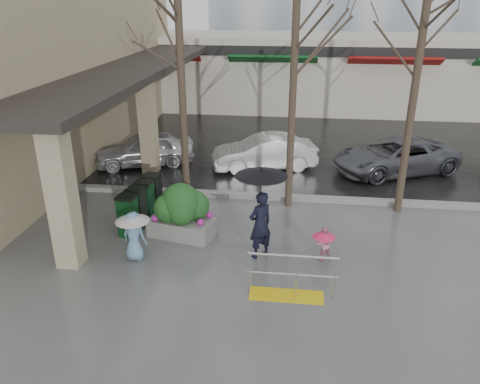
% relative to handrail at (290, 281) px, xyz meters
% --- Properties ---
extents(ground, '(120.00, 120.00, 0.00)m').
position_rel_handrail_xyz_m(ground, '(-1.36, 1.20, -0.38)').
color(ground, '#51514F').
rests_on(ground, ground).
extents(street_asphalt, '(120.00, 36.00, 0.01)m').
position_rel_handrail_xyz_m(street_asphalt, '(-1.36, 23.20, -0.37)').
color(street_asphalt, black).
rests_on(street_asphalt, ground).
extents(curb, '(120.00, 0.30, 0.15)m').
position_rel_handrail_xyz_m(curb, '(-1.36, 5.20, -0.30)').
color(curb, gray).
rests_on(curb, ground).
extents(near_building, '(6.00, 18.00, 8.00)m').
position_rel_handrail_xyz_m(near_building, '(-10.36, 9.20, 3.62)').
color(near_building, tan).
rests_on(near_building, ground).
extents(canopy_slab, '(2.80, 18.00, 0.25)m').
position_rel_handrail_xyz_m(canopy_slab, '(-6.16, 9.20, 3.25)').
color(canopy_slab, '#2D2823').
rests_on(canopy_slab, pillar_front).
extents(pillar_front, '(0.55, 0.55, 3.50)m').
position_rel_handrail_xyz_m(pillar_front, '(-5.26, 0.70, 1.37)').
color(pillar_front, tan).
rests_on(pillar_front, ground).
extents(pillar_back, '(0.55, 0.55, 3.50)m').
position_rel_handrail_xyz_m(pillar_back, '(-5.26, 7.20, 1.37)').
color(pillar_back, tan).
rests_on(pillar_back, ground).
extents(storefront_row, '(34.00, 6.74, 4.00)m').
position_rel_handrail_xyz_m(storefront_row, '(0.64, 19.17, 1.64)').
color(storefront_row, beige).
rests_on(storefront_row, ground).
extents(handrail, '(1.90, 0.50, 1.03)m').
position_rel_handrail_xyz_m(handrail, '(0.00, 0.00, 0.00)').
color(handrail, yellow).
rests_on(handrail, ground).
extents(tree_west, '(3.20, 3.20, 6.80)m').
position_rel_handrail_xyz_m(tree_west, '(-3.36, 4.80, 4.71)').
color(tree_west, '#382B21').
rests_on(tree_west, ground).
extents(tree_midwest, '(3.20, 3.20, 7.00)m').
position_rel_handrail_xyz_m(tree_midwest, '(-0.16, 4.80, 4.86)').
color(tree_midwest, '#382B21').
rests_on(tree_midwest, ground).
extents(tree_mideast, '(3.20, 3.20, 6.50)m').
position_rel_handrail_xyz_m(tree_mideast, '(3.14, 4.80, 4.48)').
color(tree_mideast, '#382B21').
rests_on(tree_mideast, ground).
extents(woman, '(1.25, 1.25, 2.37)m').
position_rel_handrail_xyz_m(woman, '(-0.77, 1.60, 1.01)').
color(woman, black).
rests_on(woman, ground).
extents(child_pink, '(0.56, 0.56, 0.89)m').
position_rel_handrail_xyz_m(child_pink, '(0.77, 1.63, 0.15)').
color(child_pink, pink).
rests_on(child_pink, ground).
extents(child_blue, '(0.83, 0.83, 1.26)m').
position_rel_handrail_xyz_m(child_blue, '(-3.80, 1.11, 0.39)').
color(child_blue, '#658DB4').
rests_on(child_blue, ground).
extents(planter, '(1.87, 1.22, 1.50)m').
position_rel_handrail_xyz_m(planter, '(-2.94, 2.46, 0.34)').
color(planter, slate).
rests_on(planter, ground).
extents(news_boxes, '(0.72, 2.11, 1.16)m').
position_rel_handrail_xyz_m(news_boxes, '(-4.27, 3.09, 0.20)').
color(news_boxes, '#0D3B17').
rests_on(news_boxes, ground).
extents(car_a, '(3.99, 2.71, 1.26)m').
position_rel_handrail_xyz_m(car_a, '(-5.71, 7.88, 0.25)').
color(car_a, silver).
rests_on(car_a, ground).
extents(car_b, '(4.04, 2.30, 1.26)m').
position_rel_handrail_xyz_m(car_b, '(-1.15, 8.03, 0.25)').
color(car_b, silver).
rests_on(car_b, ground).
extents(car_c, '(4.99, 3.75, 1.26)m').
position_rel_handrail_xyz_m(car_c, '(3.61, 8.20, 0.25)').
color(car_c, '#5C5E64').
rests_on(car_c, ground).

